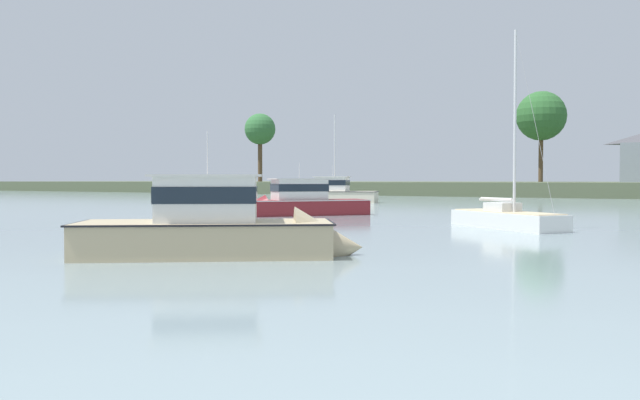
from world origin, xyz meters
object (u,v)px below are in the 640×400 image
at_px(cruiser_cream, 325,197).
at_px(cruiser_skyblue, 222,193).
at_px(cruiser_sand, 233,237).
at_px(sailboat_orange, 333,196).
at_px(sailboat_white, 507,224).
at_px(cruiser_maroon, 294,206).

xyz_separation_m(cruiser_cream, cruiser_skyblue, (-22.19, 11.63, -0.07)).
height_order(cruiser_sand, cruiser_skyblue, cruiser_sand).
bearing_deg(cruiser_sand, cruiser_skyblue, 129.38).
distance_m(sailboat_orange, sailboat_white, 51.91).
bearing_deg(cruiser_skyblue, sailboat_white, -38.36).
bearing_deg(cruiser_sand, cruiser_cream, 116.91).
relative_size(sailboat_white, cruiser_skyblue, 1.41).
height_order(sailboat_orange, cruiser_cream, sailboat_orange).
relative_size(cruiser_cream, cruiser_maroon, 1.20).
relative_size(cruiser_maroon, cruiser_skyblue, 1.24).
relative_size(sailboat_orange, cruiser_maroon, 1.31).
distance_m(sailboat_orange, cruiser_cream, 17.39).
bearing_deg(cruiser_maroon, sailboat_white, -16.16).
relative_size(cruiser_sand, cruiser_skyblue, 1.23).
height_order(sailboat_orange, cruiser_maroon, sailboat_orange).
distance_m(cruiser_sand, cruiser_skyblue, 67.27).
distance_m(sailboat_orange, cruiser_skyblue, 14.91).
bearing_deg(cruiser_skyblue, cruiser_cream, -27.66).
height_order(sailboat_orange, cruiser_sand, sailboat_orange).
xyz_separation_m(cruiser_sand, cruiser_skyblue, (-42.68, 52.00, -0.05)).
xyz_separation_m(cruiser_sand, cruiser_maroon, (-10.40, 19.29, 0.01)).
bearing_deg(cruiser_sand, cruiser_maroon, 118.34).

